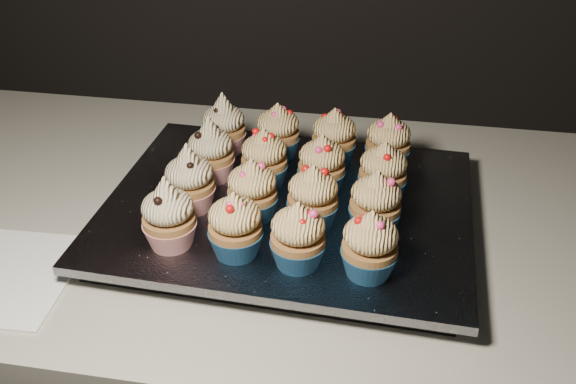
{
  "coord_description": "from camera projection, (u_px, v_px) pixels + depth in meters",
  "views": [
    {
      "loc": [
        -0.05,
        0.99,
        1.4
      ],
      "look_at": [
        -0.17,
        1.67,
        0.95
      ],
      "focal_mm": 40.0,
      "sensor_mm": 36.0,
      "label": 1
    }
  ],
  "objects": [
    {
      "name": "worktop",
      "position": [
        417.0,
        234.0,
        0.87
      ],
      "size": [
        2.44,
        0.64,
        0.04
      ],
      "primitive_type": "cube",
      "color": "beige",
      "rests_on": "cabinet"
    },
    {
      "name": "cupcake_2",
      "position": [
        298.0,
        237.0,
        0.71
      ],
      "size": [
        0.06,
        0.06,
        0.08
      ],
      "color": "navy",
      "rests_on": "foil_lining"
    },
    {
      "name": "cupcake_5",
      "position": [
        252.0,
        192.0,
        0.79
      ],
      "size": [
        0.06,
        0.06,
        0.08
      ],
      "color": "navy",
      "rests_on": "foil_lining"
    },
    {
      "name": "baking_tray",
      "position": [
        288.0,
        217.0,
        0.85
      ],
      "size": [
        0.44,
        0.35,
        0.02
      ],
      "primitive_type": "cube",
      "rotation": [
        0.0,
        0.0,
        -0.04
      ],
      "color": "black",
      "rests_on": "worktop"
    },
    {
      "name": "cupcake_6",
      "position": [
        313.0,
        198.0,
        0.77
      ],
      "size": [
        0.06,
        0.06,
        0.08
      ],
      "color": "navy",
      "rests_on": "foil_lining"
    },
    {
      "name": "cupcake_9",
      "position": [
        264.0,
        159.0,
        0.85
      ],
      "size": [
        0.06,
        0.06,
        0.08
      ],
      "color": "navy",
      "rests_on": "foil_lining"
    },
    {
      "name": "cupcake_7",
      "position": [
        375.0,
        204.0,
        0.76
      ],
      "size": [
        0.06,
        0.06,
        0.08
      ],
      "color": "navy",
      "rests_on": "foil_lining"
    },
    {
      "name": "cupcake_13",
      "position": [
        278.0,
        133.0,
        0.92
      ],
      "size": [
        0.06,
        0.06,
        0.08
      ],
      "color": "navy",
      "rests_on": "foil_lining"
    },
    {
      "name": "cupcake_4",
      "position": [
        190.0,
        181.0,
        0.8
      ],
      "size": [
        0.06,
        0.06,
        0.1
      ],
      "color": "#A71718",
      "rests_on": "foil_lining"
    },
    {
      "name": "napkin",
      "position": [
        1.0,
        275.0,
        0.76
      ],
      "size": [
        0.17,
        0.17,
        0.0
      ],
      "primitive_type": "cube",
      "rotation": [
        0.0,
        0.0,
        0.04
      ],
      "color": "white",
      "rests_on": "worktop"
    },
    {
      "name": "cupcake_8",
      "position": [
        211.0,
        152.0,
        0.86
      ],
      "size": [
        0.06,
        0.06,
        0.1
      ],
      "color": "#A71718",
      "rests_on": "foil_lining"
    },
    {
      "name": "cupcake_1",
      "position": [
        235.0,
        226.0,
        0.73
      ],
      "size": [
        0.06,
        0.06,
        0.08
      ],
      "color": "navy",
      "rests_on": "foil_lining"
    },
    {
      "name": "cupcake_10",
      "position": [
        322.0,
        166.0,
        0.84
      ],
      "size": [
        0.06,
        0.06,
        0.08
      ],
      "color": "navy",
      "rests_on": "foil_lining"
    },
    {
      "name": "cupcake_15",
      "position": [
        388.0,
        143.0,
        0.89
      ],
      "size": [
        0.06,
        0.06,
        0.08
      ],
      "color": "navy",
      "rests_on": "foil_lining"
    },
    {
      "name": "cupcake_0",
      "position": [
        169.0,
        216.0,
        0.74
      ],
      "size": [
        0.06,
        0.06,
        0.1
      ],
      "color": "#A71718",
      "rests_on": "foil_lining"
    },
    {
      "name": "cupcake_11",
      "position": [
        383.0,
        173.0,
        0.82
      ],
      "size": [
        0.06,
        0.06,
        0.08
      ],
      "color": "navy",
      "rests_on": "foil_lining"
    },
    {
      "name": "cupcake_3",
      "position": [
        370.0,
        246.0,
        0.7
      ],
      "size": [
        0.06,
        0.06,
        0.08
      ],
      "color": "navy",
      "rests_on": "foil_lining"
    },
    {
      "name": "cupcake_12",
      "position": [
        224.0,
        127.0,
        0.93
      ],
      "size": [
        0.06,
        0.06,
        0.1
      ],
      "color": "#A71718",
      "rests_on": "foil_lining"
    },
    {
      "name": "foil_lining",
      "position": [
        288.0,
        206.0,
        0.84
      ],
      "size": [
        0.48,
        0.38,
        0.01
      ],
      "primitive_type": "cube",
      "rotation": [
        0.0,
        0.0,
        -0.04
      ],
      "color": "silver",
      "rests_on": "baking_tray"
    },
    {
      "name": "cupcake_14",
      "position": [
        334.0,
        138.0,
        0.9
      ],
      "size": [
        0.06,
        0.06,
        0.08
      ],
      "color": "navy",
      "rests_on": "foil_lining"
    }
  ]
}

